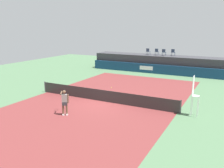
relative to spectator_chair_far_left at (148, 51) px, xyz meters
The scene contains 14 objects.
ground_plane 12.41m from the spectator_chair_far_left, 83.00° to the right, with size 48.00×48.00×0.00m, color #4C704C.
court_inner 15.34m from the spectator_chair_far_left, 84.39° to the right, with size 12.00×22.00×0.00m, color maroon.
sponsor_wall 2.98m from the spectator_chair_far_left, 46.06° to the right, with size 18.00×0.22×1.20m.
spectator_platform 2.19m from the spectator_chair_far_left, 10.43° to the left, with size 18.00×2.80×2.20m, color #38383D.
spectator_chair_far_left is the anchor object (origin of this frame).
spectator_chair_left 1.18m from the spectator_chair_far_left, 10.81° to the left, with size 0.45×0.45×0.89m.
spectator_chair_center 2.19m from the spectator_chair_far_left, ahead, with size 0.45×0.45×0.89m.
spectator_chair_right 3.32m from the spectator_chair_far_left, ahead, with size 0.45×0.45×0.89m.
umpire_chair 17.29m from the spectator_chair_far_left, 60.51° to the right, with size 0.46×0.46×2.76m.
tennis_net 15.26m from the spectator_chair_far_left, 84.39° to the right, with size 12.40×0.02×0.95m, color #2D2D2D.
net_post_near 15.90m from the spectator_chair_far_left, 107.45° to the right, with size 0.10×0.10×1.00m, color #4C4C51.
net_post_far 17.02m from the spectator_chair_far_left, 62.94° to the right, with size 0.10×0.10×1.00m, color #4C4C51.
tennis_player 19.04m from the spectator_chair_far_left, 87.85° to the right, with size 1.11×1.00×1.77m.
tennis_ball 11.16m from the spectator_chair_far_left, 89.84° to the right, with size 0.07×0.07×0.07m, color #D8EA33.
Camera 1 is at (9.25, -16.13, 5.88)m, focal length 38.24 mm.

